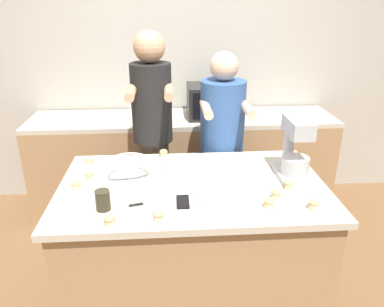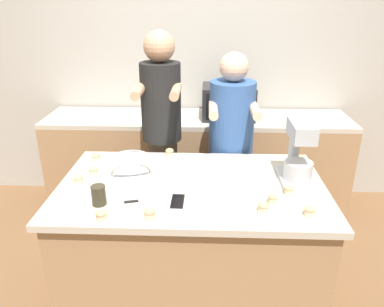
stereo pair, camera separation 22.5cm
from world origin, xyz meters
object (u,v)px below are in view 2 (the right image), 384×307
object	(u,v)px
mixing_bowl	(131,167)
cupcake_2	(263,207)
stand_mixer	(298,155)
cupcake_0	(93,171)
cupcake_1	(96,157)
microwave_oven	(228,102)
person_left	(162,139)
cupcake_8	(170,152)
cupcake_3	(301,159)
small_plate	(209,198)
cupcake_4	(310,211)
cupcake_6	(289,190)
cupcake_9	(273,198)
cupcake_5	(101,215)
cupcake_7	(150,213)
cupcake_10	(78,179)
cell_phone	(178,201)
drinking_glass	(99,195)
baking_tray	(197,166)
person_right	(230,152)
knife	(141,201)

from	to	relation	value
mixing_bowl	cupcake_2	world-z (taller)	mixing_bowl
stand_mixer	cupcake_0	distance (m)	1.28
stand_mixer	cupcake_1	xyz separation A→B (m)	(-1.32, 0.25, -0.14)
microwave_oven	cupcake_0	xyz separation A→B (m)	(-0.91, -1.18, -0.15)
person_left	cupcake_8	world-z (taller)	person_left
cupcake_3	cupcake_8	bearing A→B (deg)	174.62
stand_mixer	microwave_oven	xyz separation A→B (m)	(-0.36, 1.21, 0.01)
small_plate	mixing_bowl	bearing A→B (deg)	151.23
cupcake_4	cupcake_6	xyz separation A→B (m)	(-0.06, 0.23, 0.00)
cupcake_6	cupcake_9	xyz separation A→B (m)	(-0.11, -0.11, 0.00)
stand_mixer	cupcake_0	size ratio (longest dim) A/B	6.51
person_left	small_plate	bearing A→B (deg)	-67.10
stand_mixer	cupcake_1	bearing A→B (deg)	169.24
cupcake_6	cupcake_5	bearing A→B (deg)	-162.77
cupcake_9	cupcake_7	bearing A→B (deg)	-164.53
cupcake_2	cupcake_8	world-z (taller)	same
person_left	cupcake_10	distance (m)	0.81
cupcake_4	stand_mixer	bearing A→B (deg)	87.81
stand_mixer	cupcake_4	size ratio (longest dim) A/B	6.51
cupcake_5	cupcake_2	bearing A→B (deg)	7.69
cell_phone	cupcake_0	distance (m)	0.65
cupcake_9	cupcake_3	bearing A→B (deg)	63.54
drinking_glass	cupcake_1	distance (m)	0.61
cell_phone	cupcake_5	world-z (taller)	cupcake_5
mixing_bowl	cupcake_1	xyz separation A→B (m)	(-0.29, 0.24, -0.04)
baking_tray	cupcake_9	bearing A→B (deg)	-45.03
person_right	cupcake_8	bearing A→B (deg)	-152.29
cupcake_1	cupcake_8	distance (m)	0.51
mixing_bowl	small_plate	xyz separation A→B (m)	(0.49, -0.27, -0.06)
cupcake_2	baking_tray	bearing A→B (deg)	124.78
cupcake_0	microwave_oven	bearing A→B (deg)	52.26
baking_tray	cupcake_0	world-z (taller)	cupcake_0
cupcake_1	cupcake_7	world-z (taller)	same
knife	cupcake_8	world-z (taller)	cupcake_8
small_plate	cupcake_8	bearing A→B (deg)	114.42
person_left	cupcake_2	world-z (taller)	person_left
knife	cupcake_9	distance (m)	0.73
baking_tray	cupcake_0	size ratio (longest dim) A/B	6.49
baking_tray	cupcake_5	distance (m)	0.79
cupcake_0	drinking_glass	bearing A→B (deg)	-69.51
mixing_bowl	cupcake_9	distance (m)	0.89
knife	mixing_bowl	bearing A→B (deg)	110.42
mixing_bowl	cupcake_3	xyz separation A→B (m)	(1.12, 0.26, -0.04)
cell_phone	cupcake_6	world-z (taller)	cupcake_6
microwave_oven	cupcake_1	size ratio (longest dim) A/B	8.04
baking_tray	cupcake_4	world-z (taller)	cupcake_4
stand_mixer	baking_tray	xyz separation A→B (m)	(-0.62, 0.15, -0.15)
cupcake_5	cupcake_1	bearing A→B (deg)	107.31
baking_tray	cupcake_1	bearing A→B (deg)	171.82
drinking_glass	cupcake_1	bearing A→B (deg)	106.96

